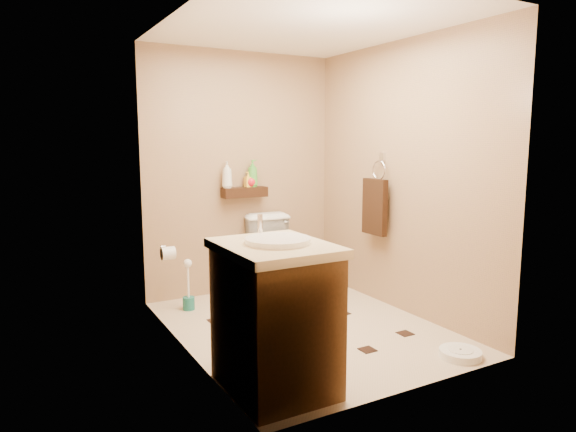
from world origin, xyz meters
TOP-DOWN VIEW (x-y plane):
  - ground at (0.00, 0.00)m, footprint 2.50×2.50m
  - wall_back at (0.00, 1.25)m, footprint 2.00×0.04m
  - wall_front at (0.00, -1.25)m, footprint 2.00×0.04m
  - wall_left at (-1.00, 0.00)m, footprint 0.04×2.50m
  - wall_right at (1.00, 0.00)m, footprint 0.04×2.50m
  - ceiling at (0.00, 0.00)m, footprint 2.00×2.50m
  - wall_shelf at (0.00, 1.17)m, footprint 0.46×0.14m
  - floor_accents at (0.06, -0.04)m, footprint 1.34×1.29m
  - toilet at (0.20, 0.83)m, footprint 0.53×0.83m
  - vanity at (-0.70, -0.82)m, footprint 0.62×0.76m
  - bathroom_scale at (0.67, -1.06)m, footprint 0.31×0.31m
  - toilet_brush at (-0.70, 0.89)m, footprint 0.11×0.11m
  - towel_ring at (0.91, 0.25)m, footprint 0.12×0.30m
  - toilet_paper at (-0.94, 0.65)m, footprint 0.12×0.11m
  - bottle_a at (-0.18, 1.17)m, footprint 0.13×0.13m
  - bottle_b at (0.04, 1.17)m, footprint 0.07×0.07m
  - bottle_c at (0.07, 1.17)m, footprint 0.14×0.14m
  - bottle_d at (0.09, 1.17)m, footprint 0.12×0.12m

SIDE VIEW (x-z plane):
  - ground at x=0.00m, z-range 0.00..0.00m
  - floor_accents at x=0.06m, z-range 0.00..0.01m
  - bathroom_scale at x=0.67m, z-range 0.00..0.06m
  - toilet_brush at x=-0.70m, z-range -0.07..0.40m
  - toilet at x=0.20m, z-range 0.00..0.80m
  - vanity at x=-0.70m, z-range -0.06..1.01m
  - toilet_paper at x=-0.94m, z-range 0.54..0.66m
  - towel_ring at x=0.91m, z-range 0.57..1.33m
  - wall_shelf at x=0.00m, z-range 0.97..1.07m
  - bottle_c at x=0.07m, z-range 1.07..1.22m
  - bottle_b at x=0.04m, z-range 1.07..1.22m
  - wall_back at x=0.00m, z-range 0.00..2.40m
  - wall_front at x=0.00m, z-range 0.00..2.40m
  - wall_left at x=-1.00m, z-range 0.00..2.40m
  - wall_right at x=1.00m, z-range 0.00..2.40m
  - bottle_a at x=-0.18m, z-range 1.07..1.33m
  - bottle_d at x=0.09m, z-range 1.07..1.34m
  - ceiling at x=0.00m, z-range 2.39..2.41m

